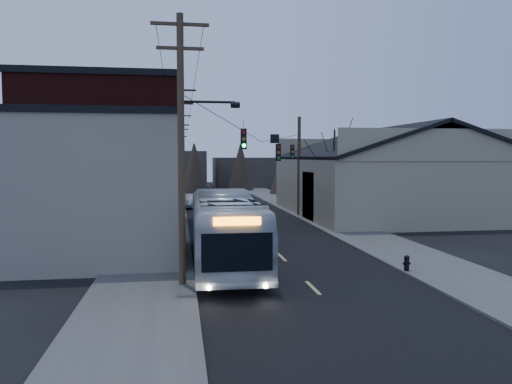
% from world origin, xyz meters
% --- Properties ---
extents(ground, '(160.00, 160.00, 0.00)m').
position_xyz_m(ground, '(0.00, 0.00, 0.00)').
color(ground, black).
rests_on(ground, ground).
extents(road_surface, '(9.00, 110.00, 0.02)m').
position_xyz_m(road_surface, '(0.00, 30.00, 0.01)').
color(road_surface, black).
rests_on(road_surface, ground).
extents(sidewalk_left, '(4.00, 110.00, 0.12)m').
position_xyz_m(sidewalk_left, '(-6.50, 30.00, 0.06)').
color(sidewalk_left, '#474744').
rests_on(sidewalk_left, ground).
extents(sidewalk_right, '(4.00, 110.00, 0.12)m').
position_xyz_m(sidewalk_right, '(6.50, 30.00, 0.06)').
color(sidewalk_right, '#474744').
rests_on(sidewalk_right, ground).
extents(building_clapboard, '(8.00, 8.00, 7.00)m').
position_xyz_m(building_clapboard, '(-9.00, 9.00, 3.50)').
color(building_clapboard, gray).
rests_on(building_clapboard, ground).
extents(building_brick, '(10.00, 12.00, 10.00)m').
position_xyz_m(building_brick, '(-10.00, 20.00, 5.00)').
color(building_brick, black).
rests_on(building_brick, ground).
extents(building_left_far, '(9.00, 14.00, 7.00)m').
position_xyz_m(building_left_far, '(-9.50, 36.00, 3.50)').
color(building_left_far, '#37322C').
rests_on(building_left_far, ground).
extents(warehouse, '(16.16, 20.60, 7.73)m').
position_xyz_m(warehouse, '(13.00, 25.00, 2.70)').
color(warehouse, '#7D725B').
rests_on(warehouse, ground).
extents(building_far_left, '(10.00, 12.00, 6.00)m').
position_xyz_m(building_far_left, '(-6.00, 65.00, 3.00)').
color(building_far_left, '#37322C').
rests_on(building_far_left, ground).
extents(building_far_right, '(12.00, 14.00, 5.00)m').
position_xyz_m(building_far_right, '(7.00, 70.00, 2.50)').
color(building_far_right, '#37322C').
rests_on(building_far_right, ground).
extents(bare_tree, '(0.40, 0.40, 7.20)m').
position_xyz_m(bare_tree, '(6.50, 20.00, 3.60)').
color(bare_tree, black).
rests_on(bare_tree, ground).
extents(utility_lines, '(11.24, 45.28, 10.50)m').
position_xyz_m(utility_lines, '(-3.11, 24.14, 4.95)').
color(utility_lines, '#382B1E').
rests_on(utility_lines, ground).
extents(bus, '(3.12, 12.38, 3.43)m').
position_xyz_m(bus, '(-3.00, 6.66, 1.72)').
color(bus, silver).
rests_on(bus, ground).
extents(parked_car, '(2.01, 4.31, 1.37)m').
position_xyz_m(parked_car, '(-4.30, 33.73, 0.68)').
color(parked_car, '#B3B5BB').
rests_on(parked_car, ground).
extents(fire_hydrant, '(0.33, 0.24, 0.70)m').
position_xyz_m(fire_hydrant, '(4.70, 3.78, 0.49)').
color(fire_hydrant, black).
rests_on(fire_hydrant, sidewalk_right).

